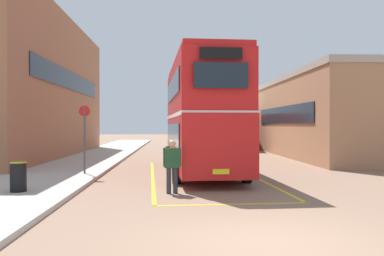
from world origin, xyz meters
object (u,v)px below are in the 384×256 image
at_px(double_decker_bus, 201,115).
at_px(pedestrian_boarding, 172,163).
at_px(single_deck_bus, 234,130).
at_px(bus_stop_sign, 85,133).
at_px(litter_bin, 18,177).

height_order(double_decker_bus, pedestrian_boarding, double_decker_bus).
height_order(single_deck_bus, bus_stop_sign, single_deck_bus).
distance_m(double_decker_bus, litter_bin, 8.10).
bearing_deg(double_decker_bus, single_deck_bus, 77.27).
height_order(double_decker_bus, single_deck_bus, double_decker_bus).
bearing_deg(double_decker_bus, bus_stop_sign, -167.84).
height_order(pedestrian_boarding, litter_bin, pedestrian_boarding).
bearing_deg(bus_stop_sign, pedestrian_boarding, -49.85).
xyz_separation_m(double_decker_bus, pedestrian_boarding, (-1.22, -5.16, -1.59)).
xyz_separation_m(pedestrian_boarding, litter_bin, (-4.45, -0.29, -0.35)).
distance_m(pedestrian_boarding, litter_bin, 4.47).
relative_size(double_decker_bus, bus_stop_sign, 3.73).
bearing_deg(single_deck_bus, pedestrian_boarding, -102.87).
xyz_separation_m(double_decker_bus, bus_stop_sign, (-4.72, -1.02, -0.75)).
height_order(double_decker_bus, bus_stop_sign, double_decker_bus).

